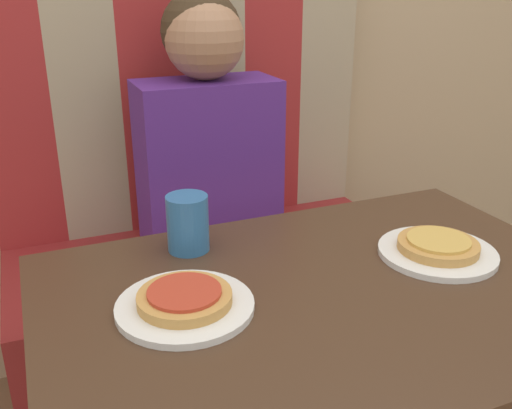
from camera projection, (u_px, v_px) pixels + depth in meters
booth_seat at (214, 320)px, 1.73m from camera, size 1.12×0.55×0.50m
booth_backrest at (182, 94)px, 1.69m from camera, size 1.12×0.08×0.79m
dining_table at (328, 337)px, 1.01m from camera, size 0.98×0.67×0.72m
person at (207, 125)px, 1.51m from camera, size 0.37×0.23×0.69m
plate_left at (185, 306)px, 0.91m from camera, size 0.22×0.22×0.01m
plate_right at (437, 252)px, 1.09m from camera, size 0.22×0.22×0.01m
pizza_left at (185, 297)px, 0.91m from camera, size 0.15×0.15×0.02m
pizza_right at (438, 245)px, 1.08m from camera, size 0.15×0.15×0.02m
drinking_cup at (188, 223)px, 1.10m from camera, size 0.08×0.08×0.11m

